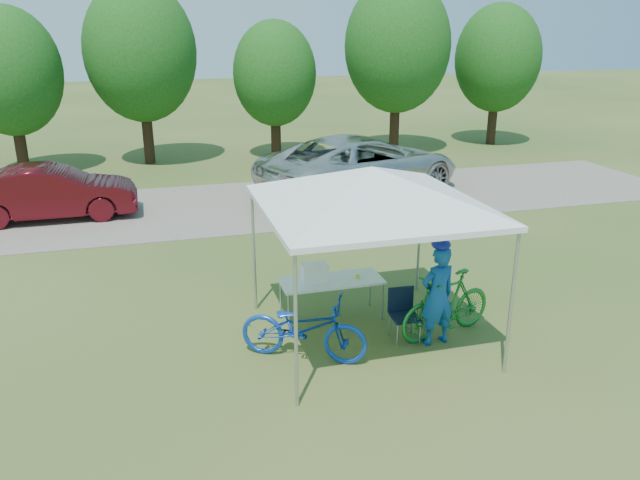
# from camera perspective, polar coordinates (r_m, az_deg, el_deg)

# --- Properties ---
(ground) EXTENTS (100.00, 100.00, 0.00)m
(ground) POSITION_cam_1_polar(r_m,az_deg,el_deg) (9.91, 4.36, -8.89)
(ground) COLOR #2D5119
(ground) RESTS_ON ground
(gravel_strip) EXTENTS (24.00, 5.00, 0.02)m
(gravel_strip) POSITION_cam_1_polar(r_m,az_deg,el_deg) (17.12, -4.73, 3.37)
(gravel_strip) COLOR gray
(gravel_strip) RESTS_ON ground
(canopy) EXTENTS (4.53, 4.53, 3.00)m
(canopy) POSITION_cam_1_polar(r_m,az_deg,el_deg) (8.98, 4.78, 6.23)
(canopy) COLOR #A5A5AA
(canopy) RESTS_ON ground
(treeline) EXTENTS (24.89, 4.28, 6.30)m
(treeline) POSITION_cam_1_polar(r_m,az_deg,el_deg) (22.44, -8.86, 16.09)
(treeline) COLOR #382314
(treeline) RESTS_ON ground
(folding_table) EXTENTS (1.68, 0.70, 0.69)m
(folding_table) POSITION_cam_1_polar(r_m,az_deg,el_deg) (10.24, 1.06, -3.87)
(folding_table) COLOR white
(folding_table) RESTS_ON ground
(folding_chair) EXTENTS (0.43, 0.45, 0.81)m
(folding_chair) POSITION_cam_1_polar(r_m,az_deg,el_deg) (9.78, 7.59, -6.31)
(folding_chair) COLOR black
(folding_chair) RESTS_ON ground
(cooler) EXTENTS (0.42, 0.29, 0.31)m
(cooler) POSITION_cam_1_polar(r_m,az_deg,el_deg) (10.09, -0.52, -3.01)
(cooler) COLOR white
(cooler) RESTS_ON folding_table
(ice_cream_cup) EXTENTS (0.07, 0.07, 0.06)m
(ice_cream_cup) POSITION_cam_1_polar(r_m,az_deg,el_deg) (10.29, 3.45, -3.35)
(ice_cream_cup) COLOR #D1D933
(ice_cream_cup) RESTS_ON folding_table
(cyclist) EXTENTS (0.63, 0.47, 1.58)m
(cyclist) POSITION_cam_1_polar(r_m,az_deg,el_deg) (9.56, 10.69, -5.02)
(cyclist) COLOR #124995
(cyclist) RESTS_ON ground
(bike_blue) EXTENTS (1.96, 1.49, 0.99)m
(bike_blue) POSITION_cam_1_polar(r_m,az_deg,el_deg) (9.10, -1.52, -8.03)
(bike_blue) COLOR #1340AD
(bike_blue) RESTS_ON ground
(bike_green) EXTENTS (1.82, 0.95, 1.05)m
(bike_green) POSITION_cam_1_polar(r_m,az_deg,el_deg) (9.93, 11.50, -5.79)
(bike_green) COLOR #197429
(bike_green) RESTS_ON ground
(minivan) EXTENTS (6.67, 4.80, 1.69)m
(minivan) POSITION_cam_1_polar(r_m,az_deg,el_deg) (17.86, 3.78, 6.88)
(minivan) COLOR beige
(minivan) RESTS_ON gravel_strip
(sedan) EXTENTS (4.06, 1.44, 1.34)m
(sedan) POSITION_cam_1_polar(r_m,az_deg,el_deg) (16.90, -23.31, 4.01)
(sedan) COLOR #4D0C13
(sedan) RESTS_ON gravel_strip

